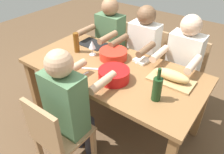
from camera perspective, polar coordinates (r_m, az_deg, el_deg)
name	(u,v)px	position (r m, az deg, el deg)	size (l,w,h in m)	color
ground_plane	(112,121)	(2.62, 0.00, -11.38)	(8.00, 8.00, 0.00)	brown
dining_table	(112,75)	(2.19, 0.00, 0.55)	(1.79, 0.89, 0.74)	olive
chair_far_center	(56,135)	(1.90, -14.36, -14.40)	(0.40, 0.40, 0.85)	#A87F56
diner_far_center	(70,103)	(1.83, -11.04, -6.67)	(0.41, 0.53, 1.20)	#2D2D38
chair_near_right	(116,48)	(3.07, 1.14, 7.49)	(0.40, 0.40, 0.85)	#A87F56
diner_near_right	(108,39)	(2.84, -0.99, 9.98)	(0.41, 0.53, 1.20)	#2D2D38
chair_near_center	(148,59)	(2.84, 9.27, 4.69)	(0.40, 0.40, 0.85)	#A87F56
diner_near_center	(142,49)	(2.60, 7.75, 7.18)	(0.41, 0.53, 1.20)	#2D2D38
chair_near_left	(185,71)	(2.70, 18.44, 1.39)	(0.40, 0.40, 0.85)	#A87F56
diner_near_left	(182,62)	(2.44, 17.82, 3.71)	(0.41, 0.53, 1.20)	#2D2D38
serving_bowl_greens	(114,74)	(1.94, 0.51, 0.74)	(0.28, 0.28, 0.11)	red
serving_bowl_pasta	(113,54)	(2.28, 0.34, 6.08)	(0.29, 0.29, 0.09)	red
cutting_board	(171,80)	(2.02, 15.12, -0.85)	(0.40, 0.22, 0.02)	tan
bread_loaf	(172,75)	(1.99, 15.35, 0.44)	(0.32, 0.11, 0.09)	tan
wine_bottle	(157,88)	(1.73, 11.68, -2.95)	(0.08, 0.08, 0.29)	#193819
beer_bottle	(76,43)	(2.41, -9.29, 8.85)	(0.06, 0.06, 0.22)	brown
wine_glass	(92,45)	(2.33, -5.22, 8.29)	(0.08, 0.08, 0.17)	silver
fork_far_center	(81,76)	(2.04, -7.97, 0.29)	(0.02, 0.17, 0.01)	silver
placemat_near_right	(93,44)	(2.61, -5.01, 8.64)	(0.32, 0.23, 0.01)	black
fork_near_center	(139,60)	(2.29, 7.13, 4.48)	(0.02, 0.17, 0.01)	silver
carving_knife	(92,69)	(2.13, -5.21, 2.14)	(0.23, 0.02, 0.01)	silver
napkin_stack	(142,60)	(2.27, 7.80, 4.37)	(0.14, 0.14, 0.02)	white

